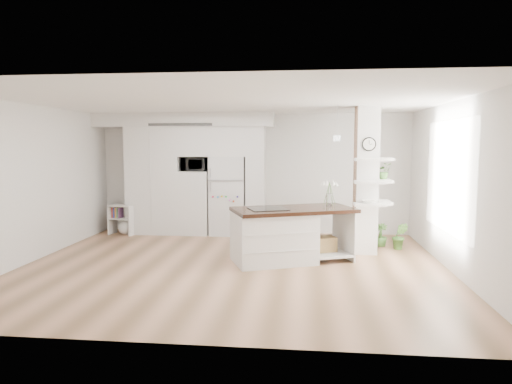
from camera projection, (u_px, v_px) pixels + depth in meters
floor at (233, 266)px, 7.58m from camera, size 7.00×6.00×0.01m
room at (233, 154)px, 7.38m from camera, size 7.04×6.04×2.72m
cabinet_wall at (187, 167)px, 10.21m from camera, size 4.00×0.71×2.70m
refrigerator at (228, 196)px, 10.20m from camera, size 0.78×0.69×1.75m
column at (371, 181)px, 8.31m from camera, size 0.69×0.90×2.70m
window at (449, 177)px, 7.35m from camera, size 0.00×2.40×2.40m
pendant_light at (338, 138)px, 7.33m from camera, size 0.12×0.12×0.10m
kitchen_island at (280, 234)px, 7.83m from camera, size 2.27×1.68×1.49m
bookshelf at (123, 221)px, 10.21m from camera, size 0.62×0.43×0.67m
floor_plant_a at (400, 236)px, 8.75m from camera, size 0.33×0.28×0.53m
floor_plant_b at (381, 235)px, 9.04m from camera, size 0.33×0.33×0.45m
microwave at (195, 164)px, 10.14m from camera, size 0.54×0.37×0.30m
shelf_plant at (384, 171)px, 8.43m from camera, size 0.27×0.23×0.30m
decor_bowl at (368, 202)px, 8.12m from camera, size 0.22×0.22×0.05m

